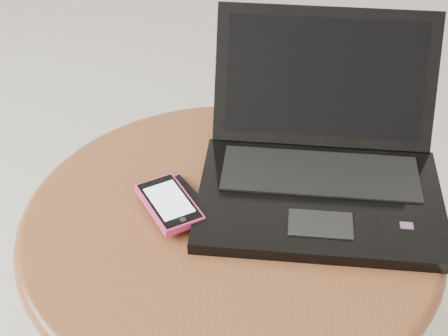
# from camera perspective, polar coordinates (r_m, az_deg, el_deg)

# --- Properties ---
(table) EXTENTS (0.58, 0.58, 0.46)m
(table) POSITION_cam_1_polar(r_m,az_deg,el_deg) (1.00, 0.51, -8.38)
(table) COLOR #4D2D19
(table) RESTS_ON ground
(laptop) EXTENTS (0.34, 0.33, 0.20)m
(laptop) POSITION_cam_1_polar(r_m,az_deg,el_deg) (0.97, 8.16, 0.48)
(laptop) COLOR black
(laptop) RESTS_ON table
(phone_black) EXTENTS (0.11, 0.11, 0.01)m
(phone_black) POSITION_cam_1_polar(r_m,az_deg,el_deg) (0.95, -3.79, -2.71)
(phone_black) COLOR black
(phone_black) RESTS_ON table
(phone_pink) EXTENTS (0.11, 0.12, 0.01)m
(phone_pink) POSITION_cam_1_polar(r_m,az_deg,el_deg) (0.93, -4.63, -2.99)
(phone_pink) COLOR #F2387B
(phone_pink) RESTS_ON phone_black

